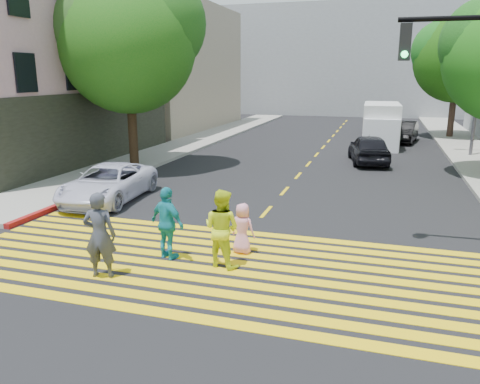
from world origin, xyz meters
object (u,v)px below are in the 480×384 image
at_px(tree_right_far, 460,54).
at_px(white_sedan, 108,183).
at_px(dark_car_parked, 404,132).
at_px(pedestrian_extra, 168,223).
at_px(pedestrian_child, 242,228).
at_px(white_van, 381,126).
at_px(pedestrian_woman, 222,228).
at_px(pedestrian_man, 100,235).
at_px(dark_car_near, 369,149).
at_px(silver_car, 378,125).
at_px(tree_left, 130,37).

bearing_deg(tree_right_far, white_sedan, -122.29).
bearing_deg(dark_car_parked, pedestrian_extra, -96.03).
xyz_separation_m(pedestrian_child, white_sedan, (-6.09, 3.51, -0.01)).
relative_size(tree_right_far, dark_car_parked, 2.00).
xyz_separation_m(white_sedan, white_van, (9.18, 16.69, 0.63)).
height_order(tree_right_far, pedestrian_child, tree_right_far).
bearing_deg(dark_car_parked, pedestrian_woman, -92.74).
relative_size(pedestrian_child, white_van, 0.23).
height_order(pedestrian_man, dark_car_near, pedestrian_man).
bearing_deg(pedestrian_man, white_van, -118.17).
bearing_deg(tree_right_far, dark_car_parked, -137.36).
distance_m(tree_right_far, silver_car, 7.41).
bearing_deg(pedestrian_extra, pedestrian_child, -129.25).
height_order(pedestrian_extra, dark_car_parked, pedestrian_extra).
xyz_separation_m(tree_right_far, white_sedan, (-14.01, -22.16, -5.14)).
xyz_separation_m(tree_left, pedestrian_extra, (6.52, -10.12, -5.20)).
height_order(pedestrian_woman, white_sedan, pedestrian_woman).
bearing_deg(tree_right_far, dark_car_near, -114.32).
height_order(pedestrian_extra, white_van, white_van).
bearing_deg(dark_car_parked, silver_car, 119.62).
bearing_deg(white_sedan, tree_left, 105.46).
relative_size(pedestrian_child, pedestrian_extra, 0.72).
bearing_deg(dark_car_parked, white_van, -112.98).
bearing_deg(dark_car_near, pedestrian_child, 69.74).
xyz_separation_m(tree_left, white_van, (11.25, 10.97, -4.83)).
bearing_deg(tree_right_far, white_van, -131.38).
xyz_separation_m(pedestrian_man, dark_car_near, (5.20, 16.24, -0.23)).
height_order(tree_left, tree_right_far, tree_left).
bearing_deg(white_sedan, pedestrian_extra, -49.10).
distance_m(pedestrian_woman, white_van, 21.39).
relative_size(white_sedan, dark_car_parked, 1.08).
bearing_deg(dark_car_parked, pedestrian_man, -97.27).
relative_size(pedestrian_man, dark_car_near, 0.45).
bearing_deg(dark_car_near, white_sedan, 40.47).
distance_m(dark_car_near, white_van, 6.31).
bearing_deg(pedestrian_child, dark_car_near, -89.94).
xyz_separation_m(tree_left, tree_right_far, (16.08, 16.45, -0.32)).
xyz_separation_m(pedestrian_extra, dark_car_near, (4.25, 14.81, -0.16)).
distance_m(white_sedan, dark_car_near, 13.57).
height_order(pedestrian_man, dark_car_parked, pedestrian_man).
distance_m(pedestrian_man, white_sedan, 6.80).
height_order(white_sedan, silver_car, silver_car).
height_order(pedestrian_man, pedestrian_woman, pedestrian_man).
distance_m(white_sedan, white_van, 19.05).
height_order(pedestrian_extra, white_sedan, pedestrian_extra).
bearing_deg(silver_car, tree_left, 49.12).
height_order(white_sedan, dark_car_near, dark_car_near).
distance_m(tree_right_far, pedestrian_child, 27.35).
height_order(tree_left, pedestrian_extra, tree_left).
distance_m(pedestrian_child, white_sedan, 7.03).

